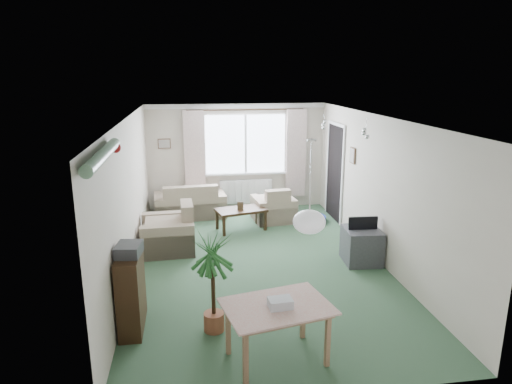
{
  "coord_description": "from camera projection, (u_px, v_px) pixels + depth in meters",
  "views": [
    {
      "loc": [
        -1.08,
        -6.91,
        3.07
      ],
      "look_at": [
        0.0,
        0.3,
        1.15
      ],
      "focal_mm": 32.0,
      "sensor_mm": 36.0,
      "label": 1
    }
  ],
  "objects": [
    {
      "name": "ground",
      "position": [
        259.0,
        264.0,
        7.55
      ],
      "size": [
        6.5,
        6.5,
        0.0
      ],
      "primitive_type": "plane",
      "color": "#315137"
    },
    {
      "name": "window",
      "position": [
        245.0,
        144.0,
        10.28
      ],
      "size": [
        1.8,
        0.03,
        1.3
      ],
      "primitive_type": "cube",
      "color": "white"
    },
    {
      "name": "curtain_rod",
      "position": [
        246.0,
        110.0,
        10.01
      ],
      "size": [
        2.6,
        0.03,
        0.03
      ],
      "primitive_type": "cube",
      "color": "black"
    },
    {
      "name": "curtain_left",
      "position": [
        195.0,
        156.0,
        10.08
      ],
      "size": [
        0.45,
        0.08,
        2.0
      ],
      "primitive_type": "cube",
      "color": "beige"
    },
    {
      "name": "curtain_right",
      "position": [
        296.0,
        154.0,
        10.41
      ],
      "size": [
        0.45,
        0.08,
        2.0
      ],
      "primitive_type": "cube",
      "color": "beige"
    },
    {
      "name": "radiator",
      "position": [
        246.0,
        192.0,
        10.53
      ],
      "size": [
        1.2,
        0.1,
        0.55
      ],
      "primitive_type": "cube",
      "color": "white"
    },
    {
      "name": "doorway",
      "position": [
        335.0,
        173.0,
        9.68
      ],
      "size": [
        0.03,
        0.95,
        2.0
      ],
      "primitive_type": "cube",
      "color": "black"
    },
    {
      "name": "pendant_lamp",
      "position": [
        309.0,
        222.0,
        5.0
      ],
      "size": [
        0.36,
        0.36,
        0.36
      ],
      "primitive_type": "sphere",
      "color": "white"
    },
    {
      "name": "tinsel_garland",
      "position": [
        103.0,
        155.0,
        4.49
      ],
      "size": [
        1.6,
        1.6,
        0.12
      ],
      "primitive_type": "cylinder",
      "color": "#196626"
    },
    {
      "name": "bauble_cluster_a",
      "position": [
        324.0,
        122.0,
        8.03
      ],
      "size": [
        0.2,
        0.2,
        0.2
      ],
      "primitive_type": "sphere",
      "color": "silver"
    },
    {
      "name": "bauble_cluster_b",
      "position": [
        366.0,
        130.0,
        6.93
      ],
      "size": [
        0.2,
        0.2,
        0.2
      ],
      "primitive_type": "sphere",
      "color": "silver"
    },
    {
      "name": "wall_picture_back",
      "position": [
        164.0,
        144.0,
        10.01
      ],
      "size": [
        0.28,
        0.03,
        0.22
      ],
      "primitive_type": "cube",
      "color": "brown"
    },
    {
      "name": "wall_picture_right",
      "position": [
        353.0,
        155.0,
        8.59
      ],
      "size": [
        0.03,
        0.24,
        0.3
      ],
      "primitive_type": "cube",
      "color": "brown"
    },
    {
      "name": "sofa",
      "position": [
        190.0,
        200.0,
        9.92
      ],
      "size": [
        1.57,
        0.91,
        0.75
      ],
      "primitive_type": "cube",
      "rotation": [
        0.0,
        0.0,
        3.22
      ],
      "color": "beige",
      "rests_on": "ground"
    },
    {
      "name": "armchair_corner",
      "position": [
        274.0,
        204.0,
        9.66
      ],
      "size": [
        0.91,
        0.87,
        0.74
      ],
      "primitive_type": "cube",
      "rotation": [
        0.0,
        0.0,
        3.25
      ],
      "color": "beige",
      "rests_on": "ground"
    },
    {
      "name": "armchair_left",
      "position": [
        167.0,
        227.0,
        8.03
      ],
      "size": [
        0.94,
        0.99,
        0.85
      ],
      "primitive_type": "cube",
      "rotation": [
        0.0,
        0.0,
        -1.53
      ],
      "color": "beige",
      "rests_on": "ground"
    },
    {
      "name": "coffee_table",
      "position": [
        241.0,
        219.0,
        9.12
      ],
      "size": [
        1.07,
        0.75,
        0.43
      ],
      "primitive_type": "cube",
      "rotation": [
        0.0,
        0.0,
        0.24
      ],
      "color": "black",
      "rests_on": "ground"
    },
    {
      "name": "photo_frame",
      "position": [
        240.0,
        206.0,
        9.0
      ],
      "size": [
        0.12,
        0.04,
        0.16
      ],
      "primitive_type": "cube",
      "rotation": [
        0.0,
        0.0,
        -0.17
      ],
      "color": "#4D3E27",
      "rests_on": "coffee_table"
    },
    {
      "name": "bookshelf",
      "position": [
        131.0,
        290.0,
        5.56
      ],
      "size": [
        0.27,
        0.8,
        0.98
      ],
      "primitive_type": "cube",
      "rotation": [
        0.0,
        0.0,
        0.0
      ],
      "color": "black",
      "rests_on": "ground"
    },
    {
      "name": "hifi_box",
      "position": [
        129.0,
        250.0,
        5.36
      ],
      "size": [
        0.32,
        0.38,
        0.14
      ],
      "primitive_type": "cube",
      "rotation": [
        0.0,
        0.0,
        -0.12
      ],
      "color": "#343539",
      "rests_on": "bookshelf"
    },
    {
      "name": "houseplant",
      "position": [
        213.0,
        284.0,
        5.45
      ],
      "size": [
        0.66,
        0.66,
        1.25
      ],
      "primitive_type": "cylinder",
      "rotation": [
        0.0,
        0.0,
        -0.26
      ],
      "color": "#2B6522",
      "rests_on": "ground"
    },
    {
      "name": "dining_table",
      "position": [
        277.0,
        334.0,
        4.95
      ],
      "size": [
        1.15,
        0.88,
        0.64
      ],
      "primitive_type": "cube",
      "rotation": [
        0.0,
        0.0,
        0.21
      ],
      "color": "#9E8155",
      "rests_on": "ground"
    },
    {
      "name": "gift_box",
      "position": [
        280.0,
        304.0,
        4.81
      ],
      "size": [
        0.26,
        0.2,
        0.12
      ],
      "primitive_type": "cube",
      "rotation": [
        0.0,
        0.0,
        0.08
      ],
      "color": "silver",
      "rests_on": "dining_table"
    },
    {
      "name": "tv_cube",
      "position": [
        362.0,
        246.0,
        7.55
      ],
      "size": [
        0.61,
        0.67,
        0.57
      ],
      "primitive_type": "cube",
      "rotation": [
        0.0,
        0.0,
        -0.06
      ],
      "color": "#39393E",
      "rests_on": "ground"
    },
    {
      "name": "pet_bed",
      "position": [
        312.0,
        219.0,
        9.68
      ],
      "size": [
        0.66,
        0.66,
        0.12
      ],
      "primitive_type": "cylinder",
      "rotation": [
        0.0,
        0.0,
        0.15
      ],
      "color": "navy",
      "rests_on": "ground"
    }
  ]
}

